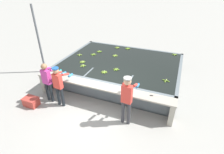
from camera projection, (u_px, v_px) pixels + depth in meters
The scene contains 21 objects.
ground_plane at pixel (99, 107), 6.43m from camera, with size 80.00×80.00×0.00m, color #A3A099.
wash_tank at pixel (121, 69), 8.16m from camera, with size 5.23×3.95×0.83m.
work_ledge at pixel (101, 91), 6.30m from camera, with size 5.23×0.45×0.83m.
worker_0 at pixel (48, 79), 6.36m from camera, with size 0.46×0.73×1.58m.
worker_1 at pixel (59, 83), 6.12m from camera, with size 0.45×0.73×1.56m.
worker_2 at pixel (127, 96), 5.28m from camera, with size 0.44×0.73×1.72m.
banana_bunch_floating_0 at pixel (166, 81), 6.45m from camera, with size 0.28×0.28×0.08m.
banana_bunch_floating_1 at pixel (83, 66), 7.52m from camera, with size 0.28×0.27×0.08m.
banana_bunch_floating_2 at pixel (115, 56), 8.47m from camera, with size 0.27×0.28×0.08m.
banana_bunch_floating_3 at pixel (104, 72), 7.02m from camera, with size 0.27×0.28×0.08m.
banana_bunch_floating_4 at pixel (82, 62), 7.86m from camera, with size 0.28×0.28×0.08m.
banana_bunch_floating_5 at pixel (117, 48), 9.41m from camera, with size 0.28×0.27×0.08m.
banana_bunch_floating_6 at pixel (79, 55), 8.55m from camera, with size 0.26×0.26×0.08m.
banana_bunch_floating_7 at pixel (93, 54), 8.60m from camera, with size 0.26×0.28×0.08m.
banana_bunch_floating_8 at pixel (116, 69), 7.23m from camera, with size 0.28×0.28×0.08m.
banana_bunch_floating_9 at pixel (175, 55), 8.58m from camera, with size 0.28×0.27×0.08m.
banana_bunch_floating_10 at pixel (99, 51), 8.93m from camera, with size 0.28×0.28×0.08m.
banana_bunch_floating_11 at pixel (128, 48), 9.30m from camera, with size 0.28×0.28×0.08m.
knife_0 at pixel (154, 96), 5.66m from camera, with size 0.33×0.16×0.02m.
crate at pixel (31, 102), 6.46m from camera, with size 0.55×0.39×0.32m.
support_post_left at pixel (39, 41), 8.04m from camera, with size 0.09×0.09×3.20m.
Camera 1 is at (2.32, -4.45, 4.20)m, focal length 28.00 mm.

